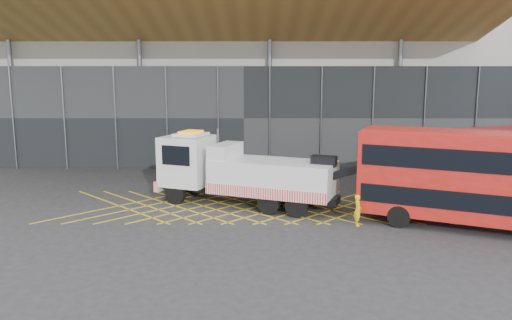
{
  "coord_description": "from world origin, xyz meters",
  "views": [
    {
      "loc": [
        3.15,
        -27.48,
        7.43
      ],
      "look_at": [
        3.0,
        1.5,
        2.4
      ],
      "focal_mm": 35.0,
      "sensor_mm": 36.0,
      "label": 1
    }
  ],
  "objects_px": {
    "bus_towed": "(485,177)",
    "worker": "(358,210)",
    "recovery_truck": "(239,172)",
    "bus_second": "(469,162)"
  },
  "relations": [
    {
      "from": "bus_towed",
      "to": "worker",
      "type": "height_order",
      "value": "bus_towed"
    },
    {
      "from": "recovery_truck",
      "to": "worker",
      "type": "height_order",
      "value": "recovery_truck"
    },
    {
      "from": "recovery_truck",
      "to": "bus_second",
      "type": "relative_size",
      "value": 1.12
    },
    {
      "from": "bus_towed",
      "to": "bus_second",
      "type": "height_order",
      "value": "bus_towed"
    },
    {
      "from": "recovery_truck",
      "to": "bus_second",
      "type": "height_order",
      "value": "bus_second"
    },
    {
      "from": "bus_towed",
      "to": "bus_second",
      "type": "bearing_deg",
      "value": 98.72
    },
    {
      "from": "recovery_truck",
      "to": "bus_second",
      "type": "xyz_separation_m",
      "value": [
        13.42,
        1.02,
        0.4
      ]
    },
    {
      "from": "recovery_truck",
      "to": "worker",
      "type": "relative_size",
      "value": 7.55
    },
    {
      "from": "recovery_truck",
      "to": "bus_towed",
      "type": "distance_m",
      "value": 12.71
    },
    {
      "from": "bus_towed",
      "to": "bus_second",
      "type": "distance_m",
      "value": 5.91
    }
  ]
}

